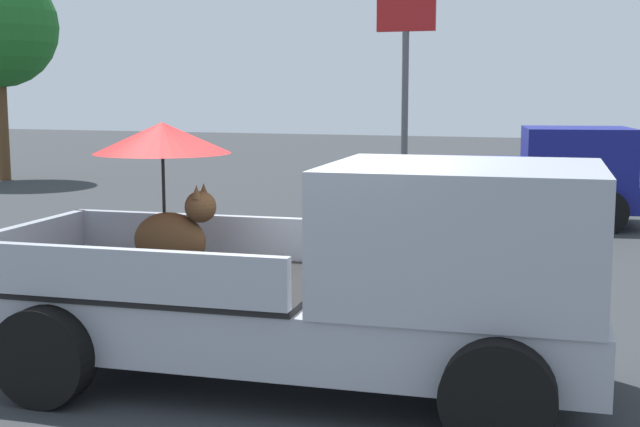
# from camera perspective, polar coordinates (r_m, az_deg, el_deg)

# --- Properties ---
(ground_plane) EXTENTS (80.00, 80.00, 0.00)m
(ground_plane) POSITION_cam_1_polar(r_m,az_deg,el_deg) (7.41, -1.77, -11.27)
(ground_plane) COLOR #2D3033
(pickup_truck_main) EXTENTS (5.17, 2.55, 2.19)m
(pickup_truck_main) POSITION_cam_1_polar(r_m,az_deg,el_deg) (7.05, 1.55, -4.10)
(pickup_truck_main) COLOR black
(pickup_truck_main) RESTS_ON ground
(pickup_truck_red) EXTENTS (5.04, 2.83, 1.80)m
(pickup_truck_red) POSITION_cam_1_polar(r_m,az_deg,el_deg) (16.44, 13.25, 2.39)
(pickup_truck_red) COLOR black
(pickup_truck_red) RESTS_ON ground
(motel_sign) EXTENTS (1.40, 0.16, 4.75)m
(motel_sign) POSITION_cam_1_polar(r_m,az_deg,el_deg) (20.60, 5.72, 10.63)
(motel_sign) COLOR #59595B
(motel_sign) RESTS_ON ground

